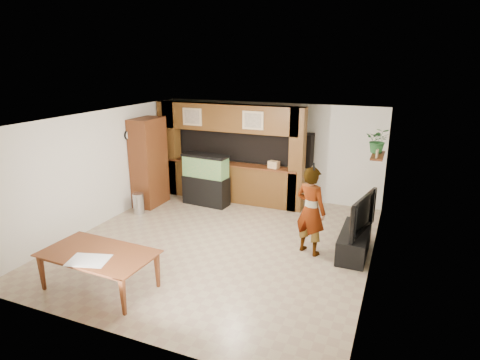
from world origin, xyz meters
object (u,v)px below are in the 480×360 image
at_px(aquarium, 206,180).
at_px(person, 311,211).
at_px(television, 357,213).
at_px(dining_table, 98,272).
at_px(pantry_cabinet, 149,162).

xyz_separation_m(aquarium, person, (3.16, -1.71, 0.22)).
xyz_separation_m(television, person, (-0.83, -0.32, 0.03)).
distance_m(television, person, 0.89).
bearing_deg(dining_table, television, 40.42).
relative_size(pantry_cabinet, dining_table, 1.22).
relative_size(aquarium, dining_table, 0.72).
bearing_deg(pantry_cabinet, dining_table, -67.22).
bearing_deg(television, dining_table, 140.37).
xyz_separation_m(television, dining_table, (-3.74, -2.98, -0.52)).
bearing_deg(television, aquarium, 82.56).
distance_m(pantry_cabinet, television, 5.43).
bearing_deg(dining_table, pantry_cabinet, 114.66).
xyz_separation_m(aquarium, dining_table, (0.25, -4.37, -0.33)).
xyz_separation_m(pantry_cabinet, aquarium, (1.36, 0.54, -0.48)).
distance_m(television, dining_table, 4.81).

